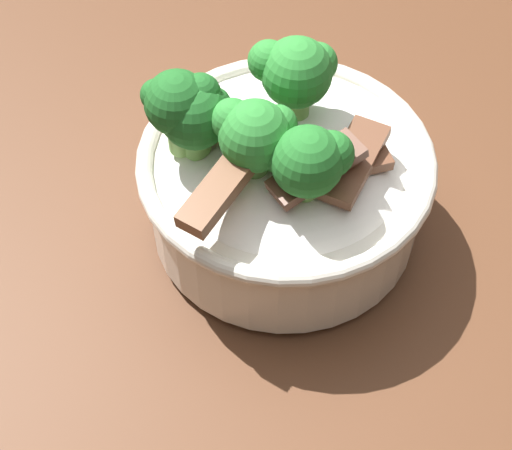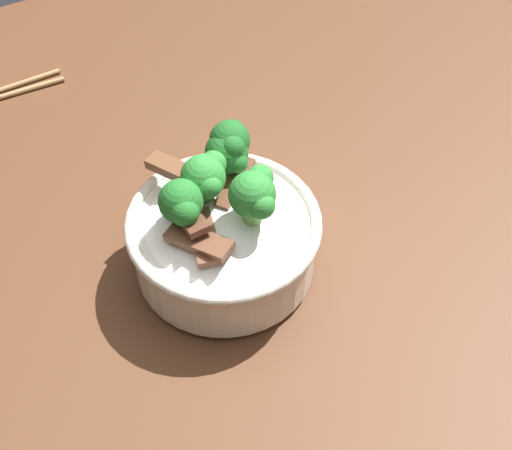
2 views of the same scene
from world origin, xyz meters
name	(u,v)px [view 1 (image 1 of 2)]	position (x,y,z in m)	size (l,w,h in m)	color
dining_table	(273,199)	(0.00, 0.00, 0.67)	(1.28, 1.04, 0.75)	#56331E
rice_bowl	(281,173)	(-0.05, -0.09, 0.81)	(0.20, 0.20, 0.15)	silver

